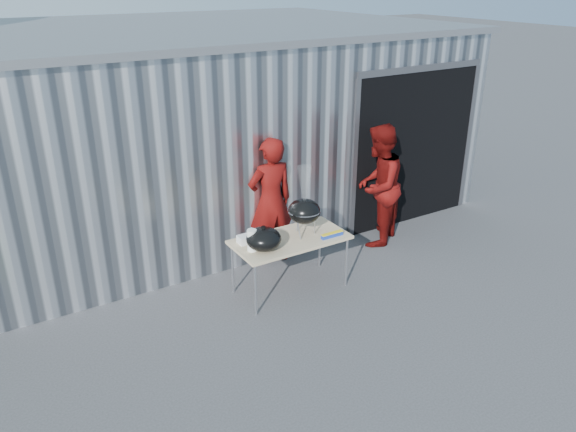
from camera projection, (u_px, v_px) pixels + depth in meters
ground at (299, 325)px, 6.76m from camera, size 80.00×80.00×0.00m
building at (207, 114)px, 10.17m from camera, size 8.20×6.20×3.10m
folding_table at (290, 241)px, 7.27m from camera, size 1.50×0.75×0.75m
kettle_grill at (304, 205)px, 7.18m from camera, size 0.43×0.43×0.93m
grill_lid at (264, 239)px, 6.90m from camera, size 0.44×0.44×0.32m
paper_towels at (252, 240)px, 6.88m from camera, size 0.12×0.12×0.28m
white_tub at (246, 239)px, 7.11m from camera, size 0.20×0.15×0.10m
foil_box at (332, 235)px, 7.28m from camera, size 0.32×0.05×0.06m
person_cook at (271, 201)px, 7.93m from camera, size 0.70×0.48×1.86m
person_bystander at (378, 186)px, 8.49m from camera, size 1.16×1.09×1.88m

